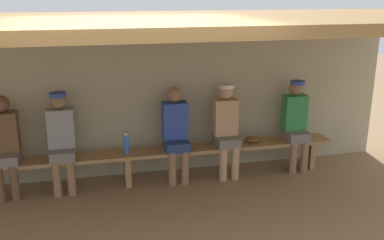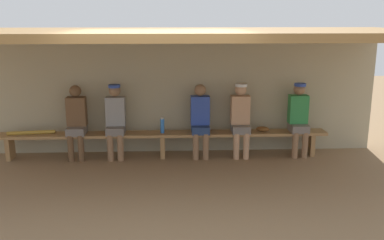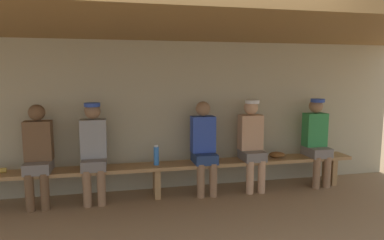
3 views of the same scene
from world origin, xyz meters
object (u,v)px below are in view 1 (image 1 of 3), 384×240
(bench, at_px, (127,158))
(baseball_glove_dark_brown, at_px, (253,139))
(player_shirtless_tan, at_px, (5,143))
(water_bottle_green, at_px, (126,144))
(player_with_sunglasses, at_px, (61,138))
(player_in_red, at_px, (295,121))
(player_in_white, at_px, (226,126))
(player_middle, at_px, (176,131))

(bench, relative_size, baseball_glove_dark_brown, 25.00)
(player_shirtless_tan, relative_size, water_bottle_green, 4.73)
(bench, distance_m, player_with_sunglasses, 0.91)
(player_in_red, relative_size, player_shirtless_tan, 1.01)
(bench, bearing_deg, player_in_white, 0.14)
(player_in_red, height_order, player_in_white, same)
(player_shirtless_tan, bearing_deg, player_in_white, 0.01)
(player_in_red, bearing_deg, player_in_white, 180.00)
(player_with_sunglasses, bearing_deg, player_shirtless_tan, -179.96)
(player_with_sunglasses, bearing_deg, player_in_white, 0.00)
(baseball_glove_dark_brown, bearing_deg, player_in_white, -160.63)
(player_in_red, distance_m, player_shirtless_tan, 4.03)
(bench, height_order, player_with_sunglasses, player_with_sunglasses)
(player_in_white, bearing_deg, player_shirtless_tan, -179.99)
(player_in_red, bearing_deg, player_middle, -179.98)
(bench, relative_size, player_in_red, 4.46)
(player_in_white, relative_size, baseball_glove_dark_brown, 5.60)
(player_in_red, bearing_deg, baseball_glove_dark_brown, 179.62)
(player_in_red, distance_m, player_in_white, 1.07)
(bench, distance_m, player_shirtless_tan, 1.57)
(player_middle, bearing_deg, baseball_glove_dark_brown, 0.24)
(bench, bearing_deg, water_bottle_green, -104.74)
(player_shirtless_tan, relative_size, baseball_glove_dark_brown, 5.56)
(player_with_sunglasses, bearing_deg, bench, -0.24)
(player_with_sunglasses, distance_m, baseball_glove_dark_brown, 2.69)
(player_in_red, height_order, player_shirtless_tan, player_in_red)
(water_bottle_green, xyz_separation_m, baseball_glove_dark_brown, (1.84, 0.01, -0.09))
(player_with_sunglasses, xyz_separation_m, baseball_glove_dark_brown, (2.68, 0.00, -0.24))
(player_with_sunglasses, xyz_separation_m, player_middle, (1.53, -0.00, -0.02))
(bench, height_order, player_in_red, player_in_red)
(player_middle, relative_size, player_in_white, 0.99)
(player_in_red, bearing_deg, player_with_sunglasses, 180.00)
(player_in_white, bearing_deg, player_with_sunglasses, 180.00)
(player_with_sunglasses, bearing_deg, water_bottle_green, -0.46)
(player_with_sunglasses, height_order, water_bottle_green, player_with_sunglasses)
(bench, relative_size, player_with_sunglasses, 4.46)
(bench, bearing_deg, player_middle, 0.26)
(bench, relative_size, player_middle, 4.49)
(player_middle, relative_size, water_bottle_green, 4.73)
(player_middle, relative_size, player_shirtless_tan, 1.00)
(player_in_white, bearing_deg, water_bottle_green, -179.73)
(player_in_white, bearing_deg, player_in_red, 0.00)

